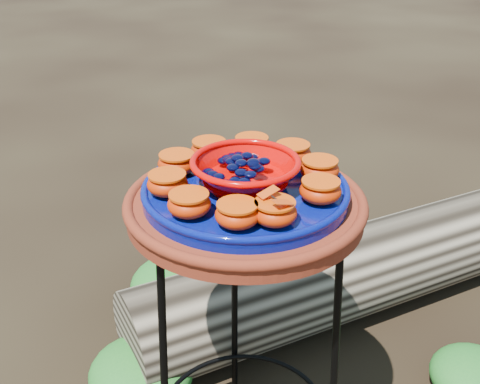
{
  "coord_description": "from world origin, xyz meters",
  "views": [
    {
      "loc": [
        -0.13,
        -1.03,
        1.29
      ],
      "look_at": [
        -0.01,
        0.0,
        0.75
      ],
      "focal_mm": 45.0,
      "sensor_mm": 36.0,
      "label": 1
    }
  ],
  "objects": [
    {
      "name": "driftwood_log",
      "position": [
        0.45,
        0.56,
        0.15
      ],
      "size": [
        1.63,
        0.93,
        0.3
      ],
      "primitive_type": null,
      "rotation": [
        0.0,
        0.0,
        0.35
      ],
      "color": "black",
      "rests_on": "ground"
    },
    {
      "name": "foliage_right",
      "position": [
        0.67,
        0.15,
        0.06
      ],
      "size": [
        0.24,
        0.24,
        0.12
      ],
      "primitive_type": "ellipsoid",
      "color": "#1D6520",
      "rests_on": "ground"
    },
    {
      "name": "orange_half_1",
      "position": [
        0.13,
        -0.08,
        0.79
      ],
      "size": [
        0.08,
        0.08,
        0.04
      ],
      "primitive_type": "ellipsoid",
      "color": "#A81E00",
      "rests_on": "cobalt_plate"
    },
    {
      "name": "orange_half_2",
      "position": [
        0.15,
        0.01,
        0.79
      ],
      "size": [
        0.08,
        0.08,
        0.04
      ],
      "primitive_type": "ellipsoid",
      "color": "#A81E00",
      "rests_on": "cobalt_plate"
    },
    {
      "name": "foliage_left",
      "position": [
        -0.26,
        0.25,
        0.07
      ],
      "size": [
        0.29,
        0.29,
        0.15
      ],
      "primitive_type": "ellipsoid",
      "color": "#1D6520",
      "rests_on": "ground"
    },
    {
      "name": "cobalt_plate",
      "position": [
        0.0,
        0.0,
        0.75
      ],
      "size": [
        0.4,
        0.4,
        0.03
      ],
      "primitive_type": "cylinder",
      "color": "#030058",
      "rests_on": "terracotta_saucer"
    },
    {
      "name": "plant_stand",
      "position": [
        0.0,
        0.0,
        0.35
      ],
      "size": [
        0.44,
        0.44,
        0.7
      ],
      "primitive_type": null,
      "color": "black",
      "rests_on": "ground"
    },
    {
      "name": "orange_half_6",
      "position": [
        -0.13,
        0.08,
        0.79
      ],
      "size": [
        0.08,
        0.08,
        0.04
      ],
      "primitive_type": "ellipsoid",
      "color": "#A81E00",
      "rests_on": "cobalt_plate"
    },
    {
      "name": "red_bowl",
      "position": [
        0.0,
        0.0,
        0.79
      ],
      "size": [
        0.2,
        0.2,
        0.06
      ],
      "primitive_type": null,
      "color": "#D10402",
      "rests_on": "cobalt_plate"
    },
    {
      "name": "orange_half_9",
      "position": [
        -0.03,
        -0.15,
        0.79
      ],
      "size": [
        0.08,
        0.08,
        0.04
      ],
      "primitive_type": "ellipsoid",
      "color": "#A81E00",
      "rests_on": "cobalt_plate"
    },
    {
      "name": "orange_half_5",
      "position": [
        -0.06,
        0.14,
        0.79
      ],
      "size": [
        0.08,
        0.08,
        0.04
      ],
      "primitive_type": "ellipsoid",
      "color": "#A81E00",
      "rests_on": "cobalt_plate"
    },
    {
      "name": "orange_half_4",
      "position": [
        0.03,
        0.15,
        0.79
      ],
      "size": [
        0.08,
        0.08,
        0.04
      ],
      "primitive_type": "ellipsoid",
      "color": "#A81E00",
      "rests_on": "cobalt_plate"
    },
    {
      "name": "orange_half_3",
      "position": [
        0.11,
        0.1,
        0.79
      ],
      "size": [
        0.08,
        0.08,
        0.04
      ],
      "primitive_type": "ellipsoid",
      "color": "#A81E00",
      "rests_on": "cobalt_plate"
    },
    {
      "name": "foliage_back",
      "position": [
        -0.14,
        0.65,
        0.08
      ],
      "size": [
        0.33,
        0.33,
        0.16
      ],
      "primitive_type": "ellipsoid",
      "color": "#1D6520",
      "rests_on": "ground"
    },
    {
      "name": "orange_half_7",
      "position": [
        -0.15,
        -0.01,
        0.79
      ],
      "size": [
        0.08,
        0.08,
        0.04
      ],
      "primitive_type": "ellipsoid",
      "color": "#A81E00",
      "rests_on": "cobalt_plate"
    },
    {
      "name": "orange_half_0",
      "position": [
        0.03,
        -0.15,
        0.79
      ],
      "size": [
        0.08,
        0.08,
        0.04
      ],
      "primitive_type": "ellipsoid",
      "color": "#A81E00",
      "rests_on": "cobalt_plate"
    },
    {
      "name": "terracotta_saucer",
      "position": [
        0.0,
        0.0,
        0.72
      ],
      "size": [
        0.47,
        0.47,
        0.04
      ],
      "primitive_type": "cylinder",
      "color": "maroon",
      "rests_on": "plant_stand"
    },
    {
      "name": "orange_half_8",
      "position": [
        -0.11,
        -0.1,
        0.79
      ],
      "size": [
        0.08,
        0.08,
        0.04
      ],
      "primitive_type": "ellipsoid",
      "color": "#A81E00",
      "rests_on": "cobalt_plate"
    },
    {
      "name": "glass_gems",
      "position": [
        0.0,
        0.0,
        0.83
      ],
      "size": [
        0.16,
        0.16,
        0.03
      ],
      "primitive_type": null,
      "color": "black",
      "rests_on": "red_bowl"
    },
    {
      "name": "butterfly",
      "position": [
        0.03,
        -0.15,
        0.81
      ],
      "size": [
        0.09,
        0.08,
        0.01
      ],
      "primitive_type": null,
      "rotation": [
        0.0,
        0.0,
        0.43
      ],
      "color": "#CE3D0B",
      "rests_on": "orange_half_0"
    }
  ]
}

